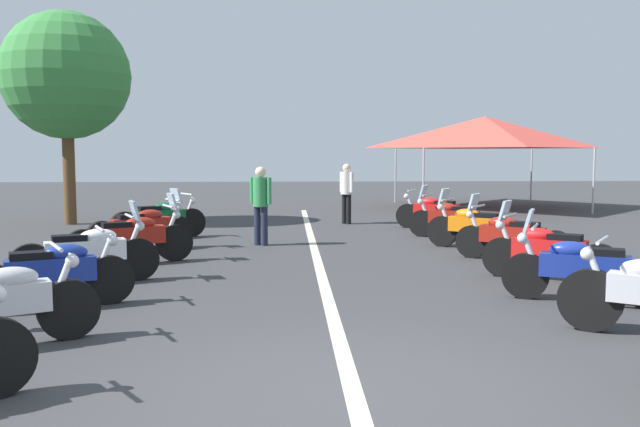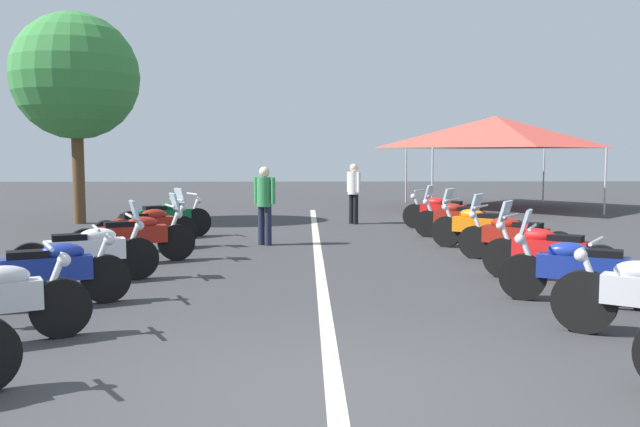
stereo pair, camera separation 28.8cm
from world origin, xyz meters
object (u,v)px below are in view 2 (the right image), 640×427
motorcycle_left_row_2 (49,272)px  motorcycle_right_row_5 (478,226)px  bystander_0 (354,189)px  roadside_tree_0 (75,77)px  motorcycle_right_row_2 (580,269)px  motorcycle_right_row_4 (513,236)px  motorcycle_left_row_6 (165,218)px  bystander_1 (265,199)px  motorcycle_left_row_4 (134,237)px  motorcycle_left_row_5 (147,227)px  motorcycle_right_row_3 (548,252)px  motorcycle_right_row_6 (458,218)px  event_tent (496,132)px  motorcycle_left_row_3 (88,252)px  motorcycle_right_row_7 (442,212)px

motorcycle_left_row_2 → motorcycle_right_row_5: motorcycle_right_row_5 is taller
bystander_0 → roadside_tree_0: size_ratio=0.29×
motorcycle_right_row_2 → motorcycle_right_row_4: size_ratio=1.09×
motorcycle_left_row_6 → bystander_1: size_ratio=1.19×
bystander_1 → motorcycle_left_row_4: bearing=-10.1°
motorcycle_left_row_5 → motorcycle_right_row_5: bearing=-34.9°
motorcycle_left_row_2 → motorcycle_right_row_5: (4.87, -6.64, 0.01)m
bystander_0 → motorcycle_left_row_6: bearing=-0.7°
motorcycle_right_row_4 → motorcycle_right_row_3: bearing=124.7°
motorcycle_right_row_6 → motorcycle_right_row_3: bearing=121.4°
motorcycle_right_row_5 → motorcycle_right_row_4: bearing=134.4°
roadside_tree_0 → event_tent: roadside_tree_0 is taller
motorcycle_right_row_5 → motorcycle_right_row_6: (1.71, 0.03, -0.01)m
motorcycle_left_row_2 → motorcycle_right_row_5: bearing=12.6°
motorcycle_left_row_4 → bystander_0: bearing=31.2°
motorcycle_left_row_4 → roadside_tree_0: 8.19m
motorcycle_left_row_6 → bystander_0: bearing=2.9°
motorcycle_right_row_5 → event_tent: size_ratio=0.29×
motorcycle_left_row_5 → motorcycle_right_row_3: bearing=-61.3°
motorcycle_left_row_3 → motorcycle_right_row_7: size_ratio=1.05×
bystander_0 → event_tent: event_tent is taller
motorcycle_right_row_6 → motorcycle_right_row_5: bearing=120.2°
roadside_tree_0 → event_tent: 13.74m
motorcycle_left_row_6 → motorcycle_right_row_6: (-0.17, -6.58, -0.00)m
motorcycle_left_row_3 → motorcycle_right_row_6: motorcycle_left_row_3 is taller
motorcycle_right_row_7 → event_tent: event_tent is taller
motorcycle_right_row_5 → bystander_0: (4.91, 2.14, 0.49)m
motorcycle_right_row_2 → bystander_1: bearing=-26.4°
motorcycle_right_row_4 → bystander_0: size_ratio=1.08×
motorcycle_left_row_5 → motorcycle_right_row_3: 7.57m
motorcycle_right_row_5 → roadside_tree_0: (5.16, 9.63, 3.50)m
motorcycle_right_row_7 → roadside_tree_0: 10.38m
motorcycle_right_row_4 → event_tent: size_ratio=0.29×
motorcycle_left_row_5 → bystander_0: 6.61m
motorcycle_left_row_2 → motorcycle_left_row_3: size_ratio=0.94×
event_tent → roadside_tree_0: bearing=110.9°
motorcycle_left_row_5 → bystander_0: (4.87, -4.45, 0.49)m
motorcycle_right_row_6 → motorcycle_left_row_3: bearing=66.2°
motorcycle_right_row_2 → roadside_tree_0: 14.36m
motorcycle_right_row_2 → bystander_0: (9.77, 2.18, 0.50)m
roadside_tree_0 → motorcycle_right_row_7: bearing=-99.8°
motorcycle_right_row_3 → motorcycle_right_row_4: (1.84, -0.06, -0.00)m
motorcycle_left_row_3 → motorcycle_left_row_5: bearing=65.6°
motorcycle_left_row_3 → motorcycle_right_row_5: bearing=3.2°
motorcycle_left_row_2 → motorcycle_left_row_6: bearing=66.1°
motorcycle_left_row_4 → motorcycle_right_row_4: bearing=-25.1°
motorcycle_left_row_5 → motorcycle_right_row_5: 6.59m
motorcycle_left_row_5 → motorcycle_right_row_2: size_ratio=0.98×
motorcycle_right_row_6 → motorcycle_right_row_7: 1.79m
motorcycle_left_row_4 → motorcycle_left_row_5: motorcycle_left_row_4 is taller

